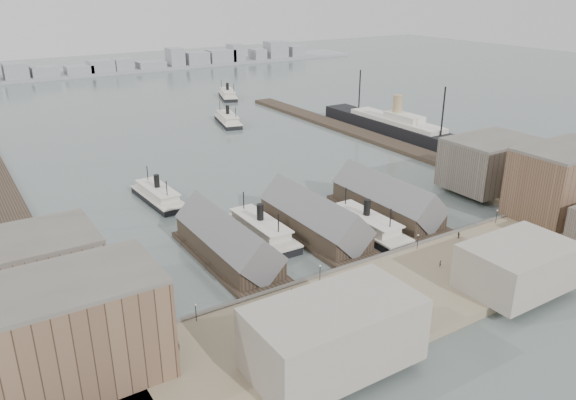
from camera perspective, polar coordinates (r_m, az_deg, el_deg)
ground at (r=141.50m, az=6.56°, el=-6.03°), size 900.00×900.00×0.00m
quay at (r=128.17m, az=12.22°, el=-9.03°), size 180.00×30.00×2.00m
seawall at (r=137.46m, az=7.94°, el=-6.43°), size 180.00×1.20×2.30m
east_wharf at (r=253.04m, az=7.70°, el=6.59°), size 10.00×180.00×1.60m
ferry_shed_west at (r=139.58m, az=-6.15°, el=-4.28°), size 14.00×42.00×12.60m
ferry_shed_center at (r=151.61m, az=2.66°, el=-2.01°), size 14.00×42.00×12.60m
ferry_shed_east at (r=166.86m, az=10.00°, el=-0.08°), size 14.00×42.00×12.60m
warehouse_west_front at (r=100.93m, az=-21.81°, el=-12.63°), size 32.00×18.00×18.00m
warehouse_west_back at (r=128.00m, az=-24.47°, el=-6.58°), size 26.00×20.00×14.00m
warehouse_east_front at (r=177.34m, az=26.19°, el=1.64°), size 30.00×18.00×19.00m
warehouse_east_back at (r=193.79m, az=19.78°, el=3.54°), size 28.00×20.00×15.00m
street_bldg_center at (r=132.73m, az=22.32°, el=-6.19°), size 24.00×16.00×10.00m
street_bldg_west at (r=99.82m, az=4.66°, el=-13.44°), size 30.00×16.00×12.00m
lamp_post_far_w at (r=113.67m, az=-9.37°, el=-10.89°), size 0.44×0.44×3.92m
lamp_post_near_w at (r=126.26m, az=3.28°, el=-7.09°), size 0.44×0.44×3.92m
lamp_post_near_e at (r=144.10m, az=13.06°, el=-3.86°), size 0.44×0.44×3.92m
lamp_post_far_e at (r=165.49m, az=20.46°, el=-1.32°), size 0.44×0.44×3.92m
far_shore at (r=442.06m, az=-22.39°, el=11.97°), size 500.00×40.00×15.72m
ferry_docked_west at (r=151.14m, az=-2.81°, el=-3.02°), size 8.65×28.83×10.30m
ferry_docked_east at (r=155.31m, az=7.93°, el=-2.50°), size 8.73×29.10×10.39m
ferry_open_near at (r=180.09m, az=-13.07°, el=0.49°), size 9.28×26.77×9.43m
ferry_open_mid at (r=274.60m, az=-6.12°, el=8.15°), size 13.99×27.95×9.58m
ferry_open_far at (r=336.80m, az=-6.14°, el=10.62°), size 15.88×27.66×9.46m
ocean_steamer at (r=257.41m, az=10.94°, el=7.35°), size 12.29×89.78×17.96m
tram at (r=169.05m, az=23.87°, el=-1.59°), size 4.37×11.59×4.02m
horse_cart_left at (r=112.74m, az=-1.59°, el=-12.01°), size 4.60×3.83×1.63m
horse_cart_center at (r=118.36m, az=5.45°, el=-10.35°), size 4.87×2.91×1.51m
horse_cart_right at (r=137.10m, az=19.81°, el=-6.91°), size 4.60×1.70×1.50m
pedestrian_0 at (r=107.45m, az=-11.11°, el=-14.30°), size 0.78×0.82×1.82m
pedestrian_1 at (r=104.63m, az=-5.13°, el=-15.04°), size 0.76×0.94×1.81m
pedestrian_2 at (r=121.06m, az=0.39°, el=-9.40°), size 1.33×1.11×1.79m
pedestrian_3 at (r=117.71m, az=12.05°, el=-10.96°), size 0.98×0.44×1.64m
pedestrian_4 at (r=124.32m, az=8.60°, el=-8.80°), size 0.92×0.98×1.68m
pedestrian_5 at (r=137.46m, az=15.20°, el=-6.25°), size 0.71×0.63×1.61m
pedestrian_6 at (r=153.25m, az=16.92°, el=-3.43°), size 1.03×1.09×1.78m
pedestrian_7 at (r=143.31m, az=22.66°, el=-6.02°), size 1.29×1.15×1.74m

